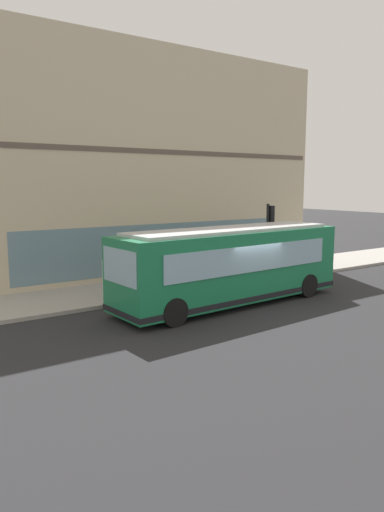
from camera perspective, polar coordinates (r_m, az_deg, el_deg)
The scene contains 10 objects.
ground at distance 19.24m, azimuth 6.12°, elevation -5.82°, with size 120.00×120.00×0.00m, color #262628.
sidewalk_curb at distance 22.80m, azimuth -1.40°, elevation -3.31°, with size 3.96×40.00×0.15m, color #9E9991.
building_corner at distance 27.73m, azimuth -8.60°, elevation 10.57°, with size 8.51×21.00×11.57m.
city_bus_nearside at distance 19.03m, azimuth 4.60°, elevation -1.18°, with size 3.08×10.16×3.07m.
traffic_light_near_corner at distance 23.86m, azimuth 9.25°, elevation 3.53°, with size 0.32×0.49×3.68m.
fire_hydrant at distance 24.87m, azimuth 5.30°, elevation -1.31°, with size 0.35×0.35×0.74m.
pedestrian_near_hydrant at distance 20.08m, azimuth -10.26°, elevation -1.88°, with size 0.32×0.32×1.77m.
pedestrian_by_light_pole at distance 26.20m, azimuth 6.78°, elevation 0.64°, with size 0.32×0.32×1.77m.
pedestrian_near_building_entrance at distance 26.83m, azimuth 14.11°, elevation 0.42°, with size 0.32×0.32×1.62m.
pedestrian_walking_along_curb at distance 21.55m, azimuth -5.78°, elevation -1.30°, with size 0.32×0.32×1.64m.
Camera 1 is at (-14.10, 12.19, 4.77)m, focal length 33.42 mm.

